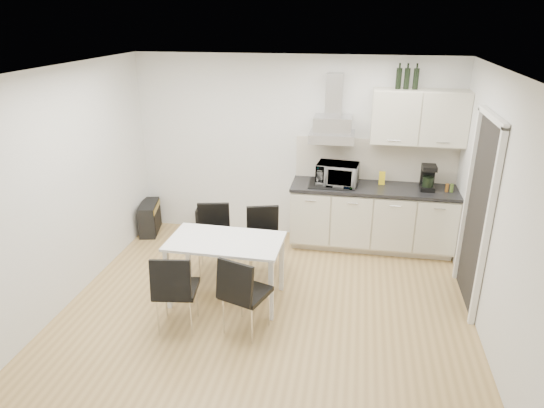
% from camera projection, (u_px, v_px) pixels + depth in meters
% --- Properties ---
extents(ground, '(4.50, 4.50, 0.00)m').
position_uv_depth(ground, '(267.00, 306.00, 5.51)').
color(ground, tan).
rests_on(ground, ground).
extents(wall_back, '(4.50, 0.10, 2.60)m').
position_uv_depth(wall_back, '(293.00, 149.00, 6.86)').
color(wall_back, silver).
rests_on(wall_back, ground).
extents(wall_front, '(4.50, 0.10, 2.60)m').
position_uv_depth(wall_front, '(211.00, 305.00, 3.20)').
color(wall_front, silver).
rests_on(wall_front, ground).
extents(wall_left, '(0.10, 4.00, 2.60)m').
position_uv_depth(wall_left, '(69.00, 186.00, 5.40)').
color(wall_left, silver).
rests_on(wall_left, ground).
extents(wall_right, '(0.10, 4.00, 2.60)m').
position_uv_depth(wall_right, '(496.00, 214.00, 4.66)').
color(wall_right, silver).
rests_on(wall_right, ground).
extents(ceiling, '(4.50, 4.50, 0.00)m').
position_uv_depth(ceiling, '(266.00, 70.00, 4.55)').
color(ceiling, white).
rests_on(ceiling, wall_back).
extents(doorway, '(0.08, 1.04, 2.10)m').
position_uv_depth(doorway, '(476.00, 215.00, 5.26)').
color(doorway, white).
rests_on(doorway, ground).
extents(kitchenette, '(2.22, 0.64, 2.52)m').
position_uv_depth(kitchenette, '(376.00, 192.00, 6.59)').
color(kitchenette, beige).
rests_on(kitchenette, ground).
extents(dining_table, '(1.28, 0.75, 0.75)m').
position_uv_depth(dining_table, '(226.00, 248.00, 5.41)').
color(dining_table, white).
rests_on(dining_table, ground).
extents(chair_far_left, '(0.54, 0.58, 0.88)m').
position_uv_depth(chair_far_left, '(213.00, 241.00, 6.07)').
color(chair_far_left, black).
rests_on(chair_far_left, ground).
extents(chair_far_right, '(0.56, 0.60, 0.88)m').
position_uv_depth(chair_far_right, '(264.00, 244.00, 5.97)').
color(chair_far_right, black).
rests_on(chair_far_right, ground).
extents(chair_near_left, '(0.51, 0.56, 0.88)m').
position_uv_depth(chair_near_left, '(177.00, 290.00, 4.99)').
color(chair_near_left, black).
rests_on(chair_near_left, ground).
extents(chair_near_right, '(0.58, 0.62, 0.88)m').
position_uv_depth(chair_near_right, '(246.00, 294.00, 4.93)').
color(chair_near_right, black).
rests_on(chair_near_right, ground).
extents(guitar_amp, '(0.36, 0.60, 0.47)m').
position_uv_depth(guitar_amp, '(150.00, 218.00, 7.28)').
color(guitar_amp, black).
rests_on(guitar_amp, ground).
extents(floor_speaker, '(0.21, 0.20, 0.32)m').
position_uv_depth(floor_speaker, '(203.00, 219.00, 7.41)').
color(floor_speaker, black).
rests_on(floor_speaker, ground).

